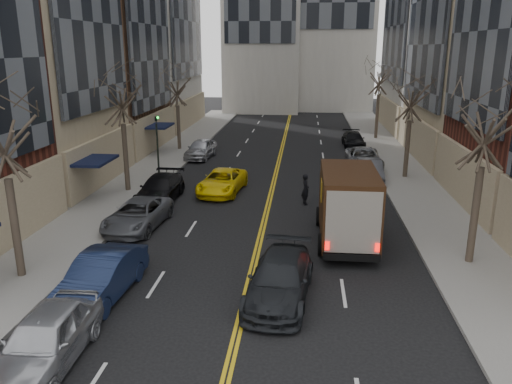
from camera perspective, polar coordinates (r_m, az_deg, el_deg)
sidewalk_left at (r=38.23m, az=-11.19°, el=3.05°), size 4.00×66.00×0.15m
sidewalk_right at (r=37.32m, az=16.37°, el=2.38°), size 4.00×66.00×0.15m
tree_lf_mid at (r=30.64m, az=-15.26°, el=11.95°), size 3.20×3.20×8.91m
tree_lf_far at (r=43.07m, az=-9.07°, el=12.63°), size 3.20×3.20×8.12m
tree_rt_near at (r=20.91m, az=25.06°, el=8.84°), size 3.20×3.20×8.71m
tree_rt_mid at (r=34.41m, az=17.45°, el=11.47°), size 3.20×3.20×8.32m
tree_rt_far at (r=49.15m, az=14.02°, el=13.62°), size 3.20×3.20×9.11m
traffic_signal at (r=32.53m, az=-11.22°, el=5.70°), size 0.29×0.26×4.70m
ups_truck at (r=22.85m, az=10.37°, el=-1.51°), size 2.60×6.30×3.45m
observer_sedan at (r=17.83m, az=2.73°, el=-9.93°), size 2.58×5.30×1.49m
taxi at (r=30.54m, az=-3.89°, el=1.20°), size 2.79×5.18×1.38m
pedestrian at (r=28.25m, az=5.68°, el=0.30°), size 0.59×0.74×1.76m
parked_lf_a at (r=15.61m, az=-22.92°, el=-15.20°), size 1.98×4.72×1.59m
parked_lf_b at (r=18.71m, az=-17.28°, el=-9.24°), size 2.03×4.90×1.58m
parked_lf_c at (r=25.21m, az=-13.38°, el=-2.53°), size 2.64×5.05×1.36m
parked_lf_d at (r=29.33m, az=-10.92°, el=0.36°), size 2.09×5.01×1.45m
parked_lf_e at (r=40.32m, az=-6.32°, el=4.94°), size 2.23×4.61×1.52m
parked_rt_a at (r=33.90m, az=12.85°, el=2.39°), size 1.56×4.37×1.43m
parked_rt_b at (r=37.39m, az=12.20°, el=3.76°), size 2.50×5.38×1.49m
parked_rt_c at (r=45.51m, az=11.07°, el=5.89°), size 1.94×4.52×1.30m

